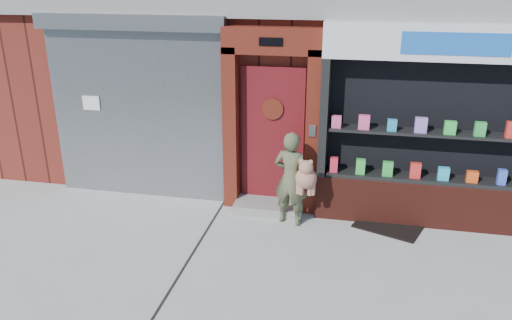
# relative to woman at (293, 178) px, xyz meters

# --- Properties ---
(ground) EXTENTS (80.00, 80.00, 0.00)m
(ground) POSITION_rel_woman_xyz_m (0.33, -1.36, -0.75)
(ground) COLOR #9E9E99
(ground) RESTS_ON ground
(shutter_bay) EXTENTS (3.10, 0.30, 3.04)m
(shutter_bay) POSITION_rel_woman_xyz_m (-2.67, 0.57, 0.97)
(shutter_bay) COLOR gray
(shutter_bay) RESTS_ON ground
(red_door_bay) EXTENTS (1.52, 0.58, 2.90)m
(red_door_bay) POSITION_rel_woman_xyz_m (-0.42, 0.50, 0.71)
(red_door_bay) COLOR #55170E
(red_door_bay) RESTS_ON ground
(pharmacy_bay) EXTENTS (3.50, 0.41, 3.00)m
(pharmacy_bay) POSITION_rel_woman_xyz_m (2.08, 0.46, 0.62)
(pharmacy_bay) COLOR #521B13
(pharmacy_bay) RESTS_ON ground
(woman) EXTENTS (0.70, 0.53, 1.47)m
(woman) POSITION_rel_woman_xyz_m (0.00, 0.00, 0.00)
(woman) COLOR #505538
(woman) RESTS_ON ground
(doormat) EXTENTS (1.13, 0.96, 0.02)m
(doormat) POSITION_rel_woman_xyz_m (1.46, 0.19, -0.74)
(doormat) COLOR black
(doormat) RESTS_ON ground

